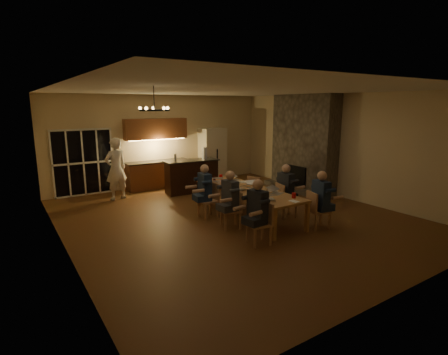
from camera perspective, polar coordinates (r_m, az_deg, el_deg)
floor at (r=9.12m, az=1.48°, el=-6.45°), size 9.00×9.00×0.00m
back_wall at (r=12.71m, az=-10.18°, el=5.92°), size 8.00×0.04×3.20m
left_wall at (r=7.29m, az=-25.45°, el=0.75°), size 0.04×9.00×3.20m
right_wall at (r=11.51m, az=18.31°, el=4.93°), size 0.04×9.00×3.20m
ceiling at (r=8.67m, az=1.59°, el=14.20°), size 8.00×9.00×0.04m
french_doors at (r=11.95m, az=-21.98°, el=2.23°), size 1.86×0.08×2.10m
fireplace at (r=12.05m, az=12.90°, el=5.51°), size 0.58×2.50×3.20m
kitchenette at (r=12.35m, az=-10.81°, el=3.86°), size 2.24×0.68×2.40m
refrigerator at (r=13.31m, az=-1.90°, el=3.76°), size 0.90×0.68×2.00m
dining_table at (r=9.03m, az=3.78°, el=-4.18°), size 1.10×3.36×0.75m
bar_island at (r=11.60m, az=-5.32°, el=0.22°), size 1.83×0.83×1.08m
chair_left_near at (r=7.30m, az=5.73°, el=-7.52°), size 0.51×0.51×0.89m
chair_left_mid at (r=8.20m, az=1.11°, el=-5.30°), size 0.55×0.55×0.89m
chair_left_far at (r=8.99m, az=-2.63°, el=-3.76°), size 0.44×0.44×0.89m
chair_right_near at (r=8.48m, az=15.22°, el=-5.14°), size 0.54×0.54×0.89m
chair_right_mid at (r=9.15m, az=10.18°, el=-3.67°), size 0.53×0.53×0.89m
chair_right_far at (r=10.02m, az=5.47°, el=-2.18°), size 0.55×0.55×0.89m
person_left_near at (r=7.23m, az=5.47°, el=-5.66°), size 0.66×0.66×1.38m
person_right_near at (r=8.38m, az=15.50°, el=-3.61°), size 0.69×0.69×1.38m
person_left_mid at (r=8.11m, az=1.00°, el=-3.68°), size 0.61×0.61×1.38m
person_right_mid at (r=9.11m, az=9.99°, el=-2.13°), size 0.61×0.61×1.38m
person_left_far at (r=8.95m, az=-3.16°, el=-2.22°), size 0.66×0.66×1.38m
standing_person at (r=11.10m, az=-17.23°, el=1.36°), size 0.77×0.59×1.90m
chandelier at (r=6.84m, az=-11.30°, el=10.71°), size 0.57×0.57×0.03m
laptop_a at (r=7.95m, az=7.06°, el=-2.80°), size 0.41×0.39×0.23m
laptop_b at (r=8.49m, az=8.60°, el=-1.90°), size 0.39×0.36×0.23m
laptop_c at (r=8.76m, az=2.42°, el=-1.36°), size 0.39×0.36×0.23m
laptop_d at (r=9.05m, az=4.86°, el=-0.97°), size 0.36×0.33×0.23m
laptop_e at (r=9.73m, az=-1.20°, el=-0.02°), size 0.40×0.38×0.23m
laptop_f at (r=9.89m, az=1.65°, el=0.16°), size 0.36×0.32×0.23m
mug_front at (r=8.59m, az=5.20°, el=-2.09°), size 0.08×0.08×0.10m
mug_mid at (r=9.42m, az=2.34°, el=-0.82°), size 0.08×0.08×0.10m
mug_back at (r=9.28m, az=-0.88°, el=-1.00°), size 0.08×0.08×0.10m
redcup_near at (r=8.19m, az=11.33°, el=-2.89°), size 0.10×0.10×0.12m
redcup_mid at (r=9.00m, az=0.47°, el=-1.34°), size 0.09×0.09×0.12m
redcup_far at (r=10.13m, az=-0.51°, el=0.14°), size 0.10×0.10×0.12m
can_silver at (r=8.48m, az=7.03°, el=-2.25°), size 0.06×0.06×0.12m
can_cola at (r=9.91m, az=-1.59°, el=-0.13°), size 0.07×0.07×0.12m
plate_near at (r=8.77m, az=7.96°, el=-2.14°), size 0.27×0.27×0.02m
plate_left at (r=8.07m, az=5.60°, el=-3.30°), size 0.27×0.27×0.02m
plate_far at (r=9.69m, az=3.24°, el=-0.73°), size 0.27×0.27×0.02m
notepad at (r=7.90m, az=11.37°, el=-3.83°), size 0.16×0.22×0.01m
bar_bottle at (r=11.28m, az=-7.93°, el=3.23°), size 0.08×0.08×0.24m
bar_blender at (r=11.64m, az=-3.21°, el=3.97°), size 0.14×0.14×0.40m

